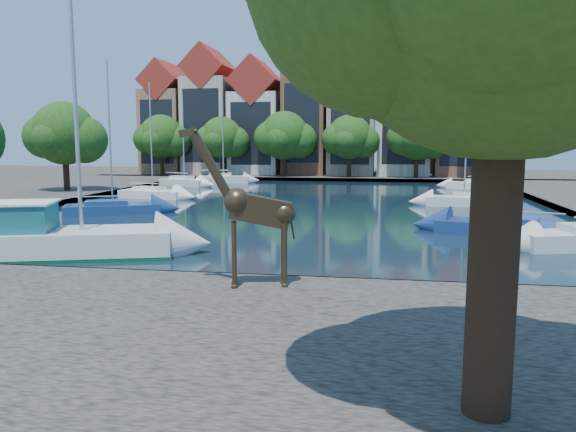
# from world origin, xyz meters

# --- Properties ---
(ground) EXTENTS (160.00, 160.00, 0.00)m
(ground) POSITION_xyz_m (0.00, 0.00, 0.00)
(ground) COLOR #38332B
(ground) RESTS_ON ground
(water_basin) EXTENTS (38.00, 50.00, 0.08)m
(water_basin) POSITION_xyz_m (0.00, 24.00, 0.04)
(water_basin) COLOR black
(water_basin) RESTS_ON ground
(near_quay) EXTENTS (50.00, 14.00, 0.50)m
(near_quay) POSITION_xyz_m (0.00, -7.00, 0.25)
(near_quay) COLOR #544F49
(near_quay) RESTS_ON ground
(far_quay) EXTENTS (60.00, 16.00, 0.50)m
(far_quay) POSITION_xyz_m (0.00, 56.00, 0.25)
(far_quay) COLOR #544F49
(far_quay) RESTS_ON ground
(left_quay) EXTENTS (14.00, 52.00, 0.50)m
(left_quay) POSITION_xyz_m (-25.00, 24.00, 0.25)
(left_quay) COLOR #544F49
(left_quay) RESTS_ON ground
(townhouse_west_end) EXTENTS (5.44, 9.18, 14.93)m
(townhouse_west_end) POSITION_xyz_m (-23.00, 55.99, 7.36)
(townhouse_west_end) COLOR #896A4A
(townhouse_west_end) RESTS_ON far_quay
(townhouse_west_mid) EXTENTS (5.94, 9.18, 16.79)m
(townhouse_west_mid) POSITION_xyz_m (-17.00, 55.99, 8.23)
(townhouse_west_mid) COLOR #BEAC92
(townhouse_west_mid) RESTS_ON far_quay
(townhouse_west_inner) EXTENTS (6.43, 9.18, 15.15)m
(townhouse_west_inner) POSITION_xyz_m (-10.50, 55.99, 7.35)
(townhouse_west_inner) COLOR silver
(townhouse_west_inner) RESTS_ON far_quay
(townhouse_center) EXTENTS (5.44, 9.18, 16.93)m
(townhouse_center) POSITION_xyz_m (-4.00, 55.99, 8.36)
(townhouse_center) COLOR brown
(townhouse_center) RESTS_ON far_quay
(townhouse_east_inner) EXTENTS (5.94, 9.18, 15.79)m
(townhouse_east_inner) POSITION_xyz_m (2.00, 55.99, 7.73)
(townhouse_east_inner) COLOR tan
(townhouse_east_inner) RESTS_ON far_quay
(townhouse_east_mid) EXTENTS (6.43, 9.18, 16.65)m
(townhouse_east_mid) POSITION_xyz_m (8.50, 55.99, 8.10)
(townhouse_east_mid) COLOR beige
(townhouse_east_mid) RESTS_ON far_quay
(townhouse_east_end) EXTENTS (5.44, 9.18, 14.43)m
(townhouse_east_end) POSITION_xyz_m (15.00, 55.99, 7.11)
(townhouse_east_end) COLOR brown
(townhouse_east_end) RESTS_ON far_quay
(far_tree_far_west) EXTENTS (7.28, 5.60, 7.68)m
(far_tree_far_west) POSITION_xyz_m (-21.90, 50.49, 5.18)
(far_tree_far_west) COLOR #332114
(far_tree_far_west) RESTS_ON far_quay
(far_tree_west) EXTENTS (6.76, 5.20, 7.36)m
(far_tree_west) POSITION_xyz_m (-13.91, 50.49, 5.08)
(far_tree_west) COLOR #332114
(far_tree_west) RESTS_ON far_quay
(far_tree_mid_west) EXTENTS (7.80, 6.00, 8.00)m
(far_tree_mid_west) POSITION_xyz_m (-5.89, 50.49, 5.29)
(far_tree_mid_west) COLOR #332114
(far_tree_mid_west) RESTS_ON far_quay
(far_tree_mid_east) EXTENTS (7.02, 5.40, 7.52)m
(far_tree_mid_east) POSITION_xyz_m (2.10, 50.49, 5.13)
(far_tree_mid_east) COLOR #332114
(far_tree_mid_east) RESTS_ON far_quay
(far_tree_east) EXTENTS (7.54, 5.80, 7.84)m
(far_tree_east) POSITION_xyz_m (10.11, 50.49, 5.24)
(far_tree_east) COLOR #332114
(far_tree_east) RESTS_ON far_quay
(far_tree_far_east) EXTENTS (6.76, 5.20, 7.36)m
(far_tree_far_east) POSITION_xyz_m (18.09, 50.49, 5.08)
(far_tree_far_east) COLOR #332114
(far_tree_far_east) RESTS_ON far_quay
(side_tree_left_far) EXTENTS (7.28, 5.60, 7.88)m
(side_tree_left_far) POSITION_xyz_m (-21.90, 27.99, 5.38)
(side_tree_left_far) COLOR #332114
(side_tree_left_far) RESTS_ON left_quay
(giraffe_statue) EXTENTS (3.42, 1.21, 4.93)m
(giraffe_statue) POSITION_xyz_m (1.77, -1.57, 2.92)
(giraffe_statue) COLOR #362A1B
(giraffe_statue) RESTS_ON near_quay
(motorsailer) EXTENTS (10.32, 5.69, 12.00)m
(motorsailer) POSITION_xyz_m (-8.32, 3.18, 1.01)
(motorsailer) COLOR silver
(motorsailer) RESTS_ON water_basin
(sailboat_left_b) EXTENTS (6.54, 4.50, 10.13)m
(sailboat_left_b) POSITION_xyz_m (-12.00, 16.71, 0.58)
(sailboat_left_b) COLOR navy
(sailboat_left_b) RESTS_ON water_basin
(sailboat_left_c) EXTENTS (6.01, 3.07, 9.69)m
(sailboat_left_c) POSITION_xyz_m (-13.38, 26.79, 0.60)
(sailboat_left_c) COLOR white
(sailboat_left_c) RESTS_ON water_basin
(sailboat_left_d) EXTENTS (5.94, 3.94, 9.67)m
(sailboat_left_d) POSITION_xyz_m (-15.00, 39.23, 0.66)
(sailboat_left_d) COLOR silver
(sailboat_left_d) RESTS_ON water_basin
(sailboat_left_e) EXTENTS (5.99, 3.05, 10.13)m
(sailboat_left_e) POSITION_xyz_m (-12.00, 44.00, 0.69)
(sailboat_left_e) COLOR silver
(sailboat_left_e) RESTS_ON water_basin
(sailboat_right_b) EXTENTS (6.86, 4.12, 10.63)m
(sailboat_right_b) POSITION_xyz_m (12.00, 12.18, 0.61)
(sailboat_right_b) COLOR navy
(sailboat_right_b) RESTS_ON water_basin
(sailboat_right_c) EXTENTS (5.70, 2.02, 8.84)m
(sailboat_right_c) POSITION_xyz_m (12.00, 25.28, 0.62)
(sailboat_right_c) COLOR silver
(sailboat_right_c) RESTS_ON water_basin
(sailboat_right_d) EXTENTS (5.21, 2.75, 9.20)m
(sailboat_right_d) POSITION_xyz_m (15.00, 40.79, 0.61)
(sailboat_right_d) COLOR white
(sailboat_right_d) RESTS_ON water_basin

